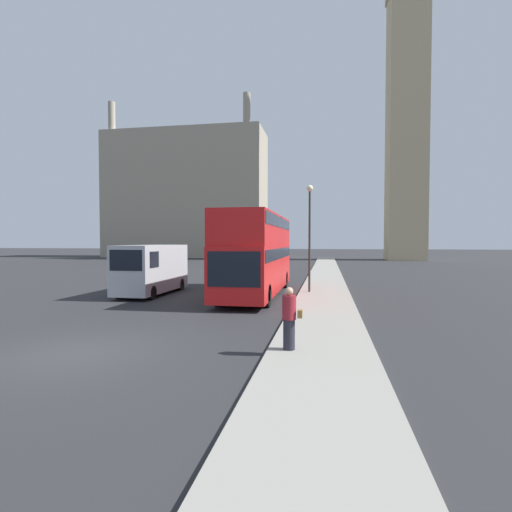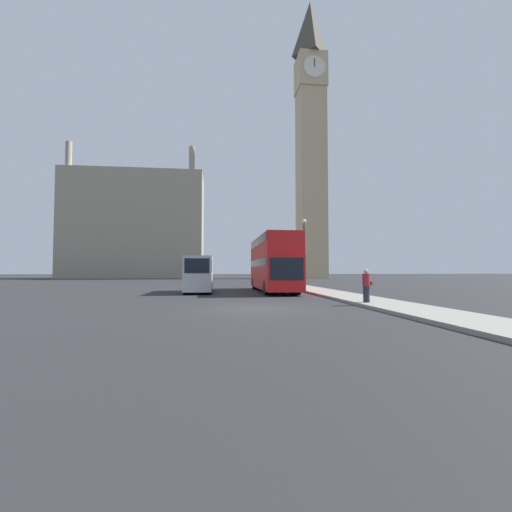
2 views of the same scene
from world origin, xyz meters
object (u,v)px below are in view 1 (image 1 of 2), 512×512
object	(u,v)px
pedestrian	(289,318)
street_lamp	(310,222)
clock_tower	(407,57)
red_double_decker_bus	(257,251)
white_van	(151,268)

from	to	relation	value
pedestrian	street_lamp	size ratio (longest dim) A/B	0.27
clock_tower	pedestrian	distance (m)	65.86
red_double_decker_bus	white_van	distance (m)	5.93
white_van	street_lamp	bearing A→B (deg)	9.62
clock_tower	pedestrian	bearing A→B (deg)	-103.13
white_van	street_lamp	distance (m)	9.09
red_double_decker_bus	street_lamp	size ratio (longest dim) A/B	1.88
white_van	street_lamp	world-z (taller)	street_lamp
red_double_decker_bus	street_lamp	distance (m)	3.30
pedestrian	street_lamp	xyz separation A→B (m)	(-0.01, 11.95, 3.04)
pedestrian	red_double_decker_bus	bearing A→B (deg)	104.11
pedestrian	clock_tower	bearing A→B (deg)	76.87
pedestrian	white_van	bearing A→B (deg)	129.39
white_van	street_lamp	size ratio (longest dim) A/B	1.01
clock_tower	white_van	distance (m)	59.42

